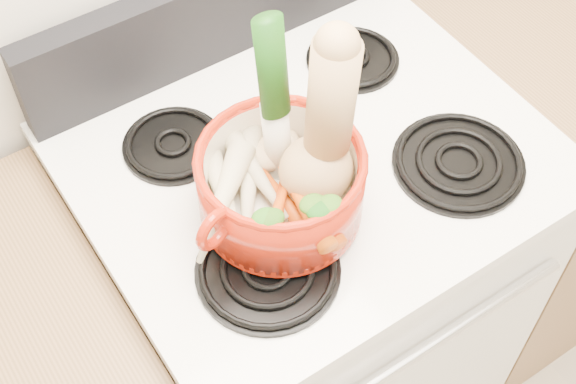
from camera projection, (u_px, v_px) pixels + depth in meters
stove_body at (306, 295)px, 1.76m from camera, size 0.76×0.65×0.92m
cooktop at (311, 158)px, 1.38m from camera, size 0.78×0.67×0.03m
control_backsplash at (218, 14)px, 1.44m from camera, size 0.76×0.05×0.18m
oven_handle at (425, 349)px, 1.33m from camera, size 0.60×0.02×0.02m
burner_front_left at (268, 269)px, 1.21m from camera, size 0.22×0.22×0.02m
burner_front_right at (459, 162)px, 1.34m from camera, size 0.22×0.22×0.02m
burner_back_left at (173, 143)px, 1.37m from camera, size 0.17×0.17×0.02m
burner_back_right at (353, 58)px, 1.49m from camera, size 0.17×0.17×0.02m
dutch_oven at (281, 184)px, 1.22m from camera, size 0.32×0.32×0.13m
pot_handle_left at (215, 229)px, 1.12m from camera, size 0.07×0.04×0.07m
pot_handle_right at (339, 111)px, 1.25m from camera, size 0.07×0.04×0.07m
squash at (335, 119)px, 1.15m from camera, size 0.16×0.15×0.30m
leek at (276, 100)px, 1.17m from camera, size 0.05×0.09×0.31m
ginger at (273, 153)px, 1.28m from camera, size 0.09×0.07×0.05m
parsnip_0 at (248, 187)px, 1.23m from camera, size 0.16×0.21×0.06m
parsnip_1 at (226, 200)px, 1.21m from camera, size 0.08×0.19×0.06m
parsnip_2 at (253, 167)px, 1.24m from camera, size 0.05×0.20×0.06m
parsnip_3 at (221, 201)px, 1.19m from camera, size 0.19×0.17×0.06m
carrot_0 at (284, 201)px, 1.23m from camera, size 0.04×0.16×0.04m
carrot_1 at (277, 216)px, 1.20m from camera, size 0.12×0.13×0.04m
carrot_2 at (312, 203)px, 1.21m from camera, size 0.05×0.17×0.05m
carrot_3 at (276, 215)px, 1.19m from camera, size 0.12×0.11×0.04m
carrot_4 at (304, 207)px, 1.19m from camera, size 0.05×0.16×0.05m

